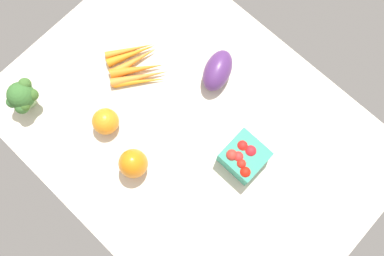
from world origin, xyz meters
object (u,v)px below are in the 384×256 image
at_px(heirloom_tomato_orange, 106,121).
at_px(carrot_bunch, 136,66).
at_px(eggplant, 218,70).
at_px(bell_pepper_orange, 133,164).
at_px(berry_basket, 244,157).
at_px(broccoli_head, 22,97).

bearing_deg(heirloom_tomato_orange, carrot_bunch, -69.41).
bearing_deg(eggplant, carrot_bunch, -73.10).
bearing_deg(bell_pepper_orange, eggplant, -86.91).
height_order(eggplant, berry_basket, berry_basket).
distance_m(berry_basket, bell_pepper_orange, 0.29).
relative_size(broccoli_head, carrot_bunch, 0.53).
relative_size(eggplant, broccoli_head, 1.23).
xyz_separation_m(berry_basket, bell_pepper_orange, (0.20, 0.21, 0.01)).
bearing_deg(broccoli_head, heirloom_tomato_orange, -152.06).
xyz_separation_m(eggplant, broccoli_head, (0.32, 0.42, 0.03)).
relative_size(broccoli_head, heirloom_tomato_orange, 1.42).
bearing_deg(broccoli_head, berry_basket, -151.64).
relative_size(carrot_bunch, bell_pepper_orange, 1.98).
relative_size(broccoli_head, bell_pepper_orange, 1.04).
height_order(carrot_bunch, heirloom_tomato_orange, heirloom_tomato_orange).
xyz_separation_m(eggplant, heirloom_tomato_orange, (0.12, 0.32, -0.00)).
height_order(heirloom_tomato_orange, bell_pepper_orange, bell_pepper_orange).
xyz_separation_m(carrot_bunch, bell_pepper_orange, (-0.21, 0.20, 0.04)).
xyz_separation_m(carrot_bunch, berry_basket, (-0.40, -0.01, 0.03)).
bearing_deg(berry_basket, eggplant, -31.91).
height_order(broccoli_head, berry_basket, broccoli_head).
height_order(eggplant, broccoli_head, broccoli_head).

